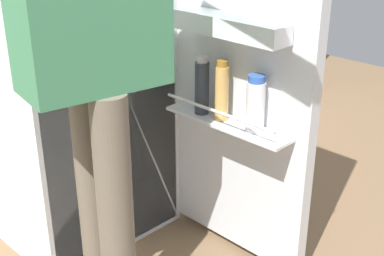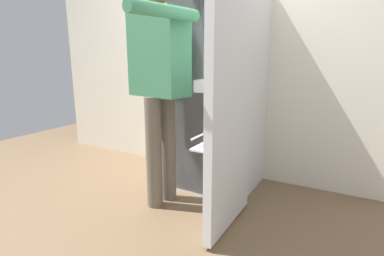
% 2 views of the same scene
% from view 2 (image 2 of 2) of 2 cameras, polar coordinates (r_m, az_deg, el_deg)
% --- Properties ---
extents(ground_plane, '(6.47, 6.47, 0.00)m').
position_cam_2_polar(ground_plane, '(2.42, -0.96, -14.92)').
color(ground_plane, brown).
extents(kitchen_wall, '(4.40, 0.10, 2.56)m').
position_cam_2_polar(kitchen_wall, '(2.97, 8.22, 15.85)').
color(kitchen_wall, silver).
rests_on(kitchen_wall, ground_plane).
extents(refrigerator, '(0.73, 1.27, 1.68)m').
position_cam_2_polar(refrigerator, '(2.59, 5.17, 6.46)').
color(refrigerator, silver).
rests_on(refrigerator, ground_plane).
extents(person, '(0.57, 0.81, 1.71)m').
position_cam_2_polar(person, '(2.27, -5.97, 10.54)').
color(person, '#665B4C').
rests_on(person, ground_plane).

